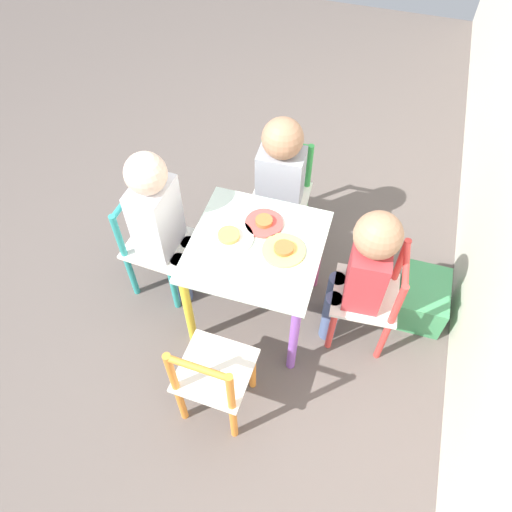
# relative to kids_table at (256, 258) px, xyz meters

# --- Properties ---
(ground_plane) EXTENTS (6.00, 6.00, 0.00)m
(ground_plane) POSITION_rel_kids_table_xyz_m (0.00, 0.00, -0.39)
(ground_plane) COLOR #5B514C
(kids_table) EXTENTS (0.51, 0.51, 0.48)m
(kids_table) POSITION_rel_kids_table_xyz_m (0.00, 0.00, 0.00)
(kids_table) COLOR silver
(kids_table) RESTS_ON ground_plane
(chair_red) EXTENTS (0.28, 0.28, 0.53)m
(chair_red) POSITION_rel_kids_table_xyz_m (-0.03, 0.47, -0.13)
(chair_red) COLOR silver
(chair_red) RESTS_ON ground_plane
(chair_green) EXTENTS (0.27, 0.27, 0.53)m
(chair_green) POSITION_rel_kids_table_xyz_m (-0.48, -0.02, -0.13)
(chair_green) COLOR silver
(chair_green) RESTS_ON ground_plane
(chair_teal) EXTENTS (0.28, 0.28, 0.53)m
(chair_teal) POSITION_rel_kids_table_xyz_m (-0.03, -0.47, -0.13)
(chair_teal) COLOR silver
(chair_teal) RESTS_ON ground_plane
(chair_orange) EXTENTS (0.27, 0.27, 0.53)m
(chair_orange) POSITION_rel_kids_table_xyz_m (0.48, -0.02, -0.13)
(chair_orange) COLOR silver
(chair_orange) RESTS_ON ground_plane
(child_back) EXTENTS (0.21, 0.22, 0.74)m
(child_back) POSITION_rel_kids_table_xyz_m (-0.03, 0.41, 0.06)
(child_back) COLOR #4C608E
(child_back) RESTS_ON ground_plane
(child_left) EXTENTS (0.22, 0.21, 0.74)m
(child_left) POSITION_rel_kids_table_xyz_m (-0.41, -0.02, 0.06)
(child_left) COLOR #4C608E
(child_left) RESTS_ON ground_plane
(child_front) EXTENTS (0.21, 0.22, 0.79)m
(child_front) POSITION_rel_kids_table_xyz_m (-0.03, -0.41, 0.08)
(child_front) COLOR #4C608E
(child_front) RESTS_ON ground_plane
(plate_back) EXTENTS (0.17, 0.17, 0.03)m
(plate_back) POSITION_rel_kids_table_xyz_m (0.00, 0.11, 0.09)
(plate_back) COLOR #EADB66
(plate_back) RESTS_ON kids_table
(plate_left) EXTENTS (0.15, 0.15, 0.03)m
(plate_left) POSITION_rel_kids_table_xyz_m (-0.11, 0.00, 0.09)
(plate_left) COLOR #E54C47
(plate_left) RESTS_ON kids_table
(plate_front) EXTENTS (0.19, 0.19, 0.03)m
(plate_front) POSITION_rel_kids_table_xyz_m (-0.00, -0.11, 0.09)
(plate_front) COLOR white
(plate_front) RESTS_ON kids_table
(storage_bin) EXTENTS (0.27, 0.20, 0.18)m
(storage_bin) POSITION_rel_kids_table_xyz_m (-0.22, 0.71, -0.30)
(storage_bin) COLOR #3D8E56
(storage_bin) RESTS_ON ground_plane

